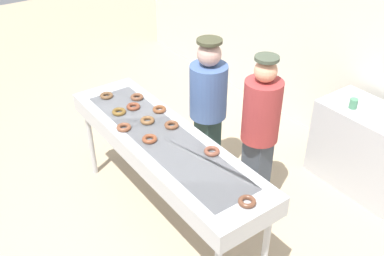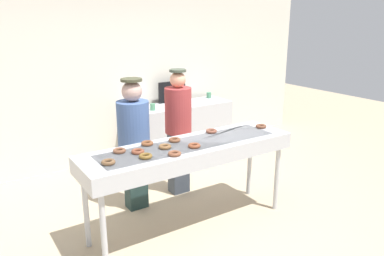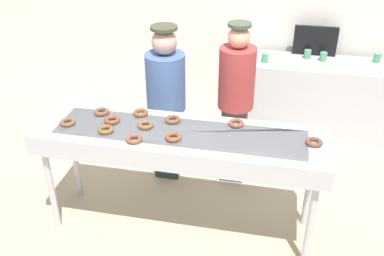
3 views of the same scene
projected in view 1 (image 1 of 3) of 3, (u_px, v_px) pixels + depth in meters
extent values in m
plane|color=tan|center=(166.00, 219.00, 4.33)|extent=(16.00, 16.00, 0.00)
cube|color=silver|center=(355.00, 11.00, 4.67)|extent=(8.00, 0.12, 3.24)
cube|color=#B7BABF|center=(163.00, 146.00, 3.84)|extent=(2.38, 0.65, 0.18)
cube|color=slate|center=(163.00, 141.00, 3.82)|extent=(2.03, 0.45, 0.08)
cylinder|color=#B7BABF|center=(91.00, 143.00, 4.73)|extent=(0.06, 0.06, 0.81)
cylinder|color=#B7BABF|center=(131.00, 129.00, 4.97)|extent=(0.06, 0.06, 0.81)
cylinder|color=#B7BABF|center=(265.00, 249.00, 3.49)|extent=(0.06, 0.06, 0.81)
torus|color=brown|center=(159.00, 109.00, 4.16)|extent=(0.16, 0.16, 0.04)
torus|color=brown|center=(147.00, 120.00, 3.99)|extent=(0.18, 0.18, 0.04)
torus|color=brown|center=(133.00, 107.00, 4.20)|extent=(0.18, 0.18, 0.04)
torus|color=brown|center=(137.00, 97.00, 4.36)|extent=(0.16, 0.16, 0.04)
torus|color=brown|center=(247.00, 202.00, 3.09)|extent=(0.14, 0.14, 0.04)
torus|color=brown|center=(124.00, 127.00, 3.90)|extent=(0.18, 0.18, 0.04)
torus|color=brown|center=(150.00, 139.00, 3.74)|extent=(0.17, 0.17, 0.04)
torus|color=brown|center=(172.00, 125.00, 3.93)|extent=(0.16, 0.16, 0.04)
torus|color=brown|center=(212.00, 151.00, 3.59)|extent=(0.19, 0.19, 0.04)
torus|color=brown|center=(107.00, 96.00, 4.39)|extent=(0.14, 0.14, 0.04)
torus|color=brown|center=(119.00, 112.00, 4.12)|extent=(0.18, 0.18, 0.04)
cube|color=#203533|center=(207.00, 146.00, 4.69)|extent=(0.24, 0.18, 0.79)
cylinder|color=#3F598C|center=(208.00, 91.00, 4.32)|extent=(0.38, 0.38, 0.55)
sphere|color=tan|center=(209.00, 54.00, 4.11)|extent=(0.23, 0.23, 0.23)
cylinder|color=#3A3A27|center=(210.00, 41.00, 4.04)|extent=(0.25, 0.25, 0.03)
cube|color=#383F4A|center=(255.00, 174.00, 4.27)|extent=(0.24, 0.18, 0.84)
cylinder|color=#993333|center=(262.00, 111.00, 3.88)|extent=(0.34, 0.34, 0.59)
sphere|color=tan|center=(266.00, 71.00, 3.66)|extent=(0.20, 0.20, 0.20)
cylinder|color=#3D4537|center=(267.00, 58.00, 3.60)|extent=(0.21, 0.21, 0.03)
cylinder|color=#4C8C66|center=(353.00, 104.00, 4.39)|extent=(0.08, 0.08, 0.10)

